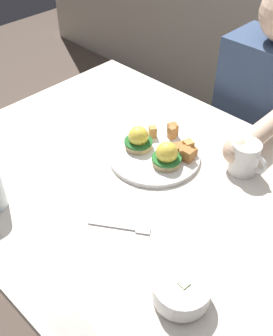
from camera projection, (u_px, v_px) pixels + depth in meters
name	position (u px, v px, depth m)	size (l,w,h in m)	color
ground_plane	(140.00, 319.00, 1.60)	(6.00, 6.00, 0.00)	brown
dining_table	(141.00, 209.00, 1.18)	(1.20, 0.90, 0.74)	silver
eggs_benedict_plate	(156.00, 151.00, 1.17)	(0.27, 0.27, 0.09)	white
fruit_bowl	(182.00, 291.00, 0.82)	(0.12, 0.12, 0.06)	white
coffee_mug	(245.00, 157.00, 1.11)	(0.11, 0.08, 0.09)	white
fork	(124.00, 227.00, 0.99)	(0.14, 0.10, 0.00)	silver
diner_person	(260.00, 124.00, 1.48)	(0.34, 0.54, 1.14)	#33333D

